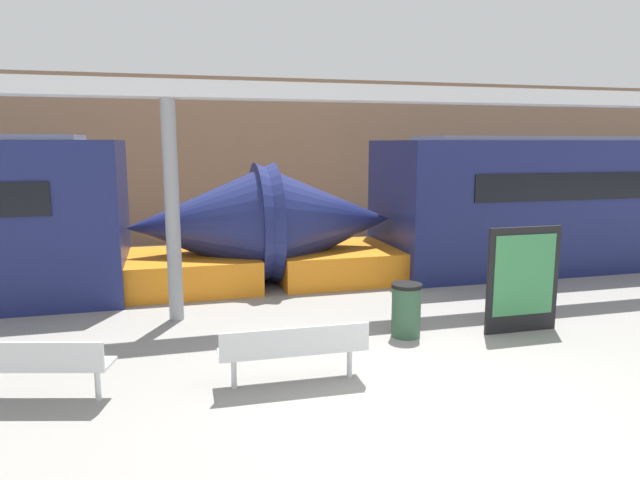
# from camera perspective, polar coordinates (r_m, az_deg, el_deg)

# --- Properties ---
(ground_plane) EXTENTS (60.00, 60.00, 0.00)m
(ground_plane) POSITION_cam_1_polar(r_m,az_deg,el_deg) (7.13, 10.20, -15.81)
(ground_plane) COLOR gray
(station_wall) EXTENTS (56.00, 0.20, 5.00)m
(station_wall) POSITION_cam_1_polar(r_m,az_deg,el_deg) (17.96, -6.06, 7.91)
(station_wall) COLOR #937051
(station_wall) RESTS_ON ground_plane
(bench_near) EXTENTS (1.90, 0.48, 0.80)m
(bench_near) POSITION_cam_1_polar(r_m,az_deg,el_deg) (7.32, -2.61, -10.66)
(bench_near) COLOR silver
(bench_near) RESTS_ON ground_plane
(bench_far) EXTENTS (1.81, 0.88, 0.80)m
(bench_far) POSITION_cam_1_polar(r_m,az_deg,el_deg) (7.62, -26.70, -10.90)
(bench_far) COLOR silver
(bench_far) RESTS_ON ground_plane
(trash_bin) EXTENTS (0.48, 0.48, 0.86)m
(trash_bin) POSITION_cam_1_polar(r_m,az_deg,el_deg) (9.21, 8.61, -6.93)
(trash_bin) COLOR #2D5138
(trash_bin) RESTS_ON ground_plane
(poster_board) EXTENTS (1.28, 0.07, 1.73)m
(poster_board) POSITION_cam_1_polar(r_m,az_deg,el_deg) (9.77, 19.64, -3.73)
(poster_board) COLOR black
(poster_board) RESTS_ON ground_plane
(support_column_near) EXTENTS (0.25, 0.25, 3.78)m
(support_column_near) POSITION_cam_1_polar(r_m,az_deg,el_deg) (9.99, -14.56, 2.71)
(support_column_near) COLOR gray
(support_column_near) RESTS_ON ground_plane
(canopy_beam) EXTENTS (28.00, 0.60, 0.28)m
(canopy_beam) POSITION_cam_1_polar(r_m,az_deg,el_deg) (9.95, -15.07, 14.37)
(canopy_beam) COLOR silver
(canopy_beam) RESTS_ON support_column_near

